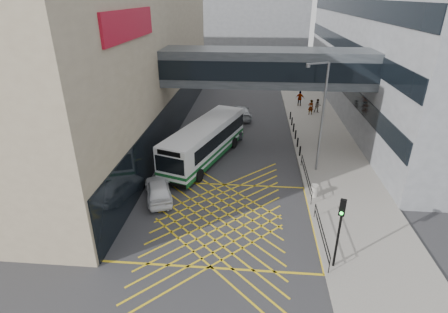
% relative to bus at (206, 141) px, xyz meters
% --- Properties ---
extents(ground, '(120.00, 120.00, 0.00)m').
position_rel_bus_xyz_m(ground, '(2.01, -8.92, -1.75)').
color(ground, '#333335').
extents(building_whsmith, '(24.17, 42.00, 16.00)m').
position_rel_bus_xyz_m(building_whsmith, '(-15.98, 7.08, 6.25)').
color(building_whsmith, gray).
rests_on(building_whsmith, ground).
extents(building_far, '(28.00, 16.00, 18.00)m').
position_rel_bus_xyz_m(building_far, '(0.01, 51.08, 7.25)').
color(building_far, gray).
rests_on(building_far, ground).
extents(skybridge, '(20.00, 4.10, 3.00)m').
position_rel_bus_xyz_m(skybridge, '(5.01, 3.08, 5.75)').
color(skybridge, '#363B40').
rests_on(skybridge, ground).
extents(pavement, '(6.00, 54.00, 0.16)m').
position_rel_bus_xyz_m(pavement, '(11.01, 6.08, -1.67)').
color(pavement, gray).
rests_on(pavement, ground).
extents(box_junction, '(12.00, 9.00, 0.01)m').
position_rel_bus_xyz_m(box_junction, '(2.01, -8.92, -1.74)').
color(box_junction, gold).
rests_on(box_junction, ground).
extents(bus, '(6.23, 11.86, 3.26)m').
position_rel_bus_xyz_m(bus, '(0.00, 0.00, 0.00)').
color(bus, silver).
rests_on(bus, ground).
extents(car_white, '(3.35, 5.01, 1.48)m').
position_rel_bus_xyz_m(car_white, '(-2.49, -6.79, -1.01)').
color(car_white, white).
rests_on(car_white, ground).
extents(car_dark, '(3.47, 4.83, 1.41)m').
position_rel_bus_xyz_m(car_dark, '(1.49, 5.66, -1.04)').
color(car_dark, black).
rests_on(car_dark, ground).
extents(car_silver, '(2.93, 5.24, 1.54)m').
position_rel_bus_xyz_m(car_silver, '(2.56, 11.58, -0.98)').
color(car_silver, '#999DA1').
rests_on(car_silver, ground).
extents(traffic_light, '(0.34, 0.50, 4.22)m').
position_rel_bus_xyz_m(traffic_light, '(8.48, -12.95, 1.16)').
color(traffic_light, black).
rests_on(traffic_light, pavement).
extents(street_lamp, '(1.88, 1.04, 8.67)m').
position_rel_bus_xyz_m(street_lamp, '(9.11, -1.64, 3.35)').
color(street_lamp, slate).
rests_on(street_lamp, pavement).
extents(litter_bin, '(0.52, 0.52, 0.89)m').
position_rel_bus_xyz_m(litter_bin, '(8.50, -5.79, -1.14)').
color(litter_bin, '#ADA89E').
rests_on(litter_bin, pavement).
extents(kerb_railings, '(0.05, 12.54, 1.00)m').
position_rel_bus_xyz_m(kerb_railings, '(8.16, -7.14, -0.87)').
color(kerb_railings, black).
rests_on(kerb_railings, pavement).
extents(bollards, '(0.14, 10.14, 0.90)m').
position_rel_bus_xyz_m(bollards, '(8.26, 6.08, -1.14)').
color(bollards, black).
rests_on(bollards, pavement).
extents(pedestrian_a, '(0.83, 0.68, 1.80)m').
position_rel_bus_xyz_m(pedestrian_a, '(10.77, 13.08, -0.68)').
color(pedestrian_a, gray).
rests_on(pedestrian_a, pavement).
extents(pedestrian_b, '(0.83, 0.50, 1.66)m').
position_rel_bus_xyz_m(pedestrian_b, '(11.70, 13.88, -0.75)').
color(pedestrian_b, gray).
rests_on(pedestrian_b, pavement).
extents(pedestrian_c, '(1.23, 0.81, 1.92)m').
position_rel_bus_xyz_m(pedestrian_c, '(9.88, 16.63, -0.63)').
color(pedestrian_c, gray).
rests_on(pedestrian_c, pavement).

